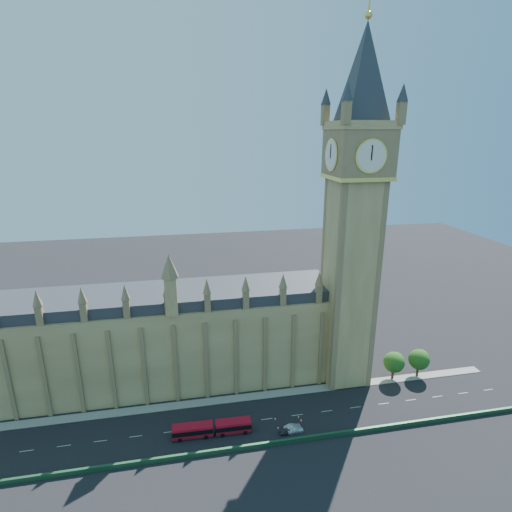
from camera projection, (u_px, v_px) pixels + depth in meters
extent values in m
plane|color=black|center=(219.00, 425.00, 98.63)|extent=(400.00, 400.00, 0.00)
cube|color=#987A49|center=(121.00, 346.00, 111.09)|extent=(120.00, 20.00, 25.00)
cube|color=#2D3035|center=(115.00, 299.00, 106.97)|extent=(120.00, 18.00, 3.00)
cube|color=#987A49|center=(349.00, 285.00, 110.08)|extent=(12.00, 12.00, 58.00)
cube|color=olive|center=(358.00, 155.00, 99.78)|extent=(14.00, 14.00, 12.00)
cylinder|color=silver|center=(371.00, 156.00, 93.07)|extent=(7.20, 0.30, 7.20)
cube|color=#987A49|center=(360.00, 125.00, 97.72)|extent=(14.50, 14.50, 2.00)
pyramid|color=#2D3035|center=(368.00, 19.00, 90.95)|extent=(20.59, 20.59, 22.00)
sphere|color=#F2C64C|center=(368.00, 15.00, 90.71)|extent=(1.80, 1.80, 1.80)
cube|color=#1E4C2D|center=(223.00, 450.00, 90.00)|extent=(160.00, 0.60, 1.20)
cube|color=gray|center=(216.00, 401.00, 107.52)|extent=(160.00, 3.00, 0.16)
cylinder|color=#382619|center=(393.00, 373.00, 116.80)|extent=(0.70, 0.70, 4.00)
sphere|color=#1B4913|center=(394.00, 362.00, 115.77)|extent=(6.00, 6.00, 6.00)
sphere|color=#1B4913|center=(396.00, 360.00, 116.02)|extent=(4.38, 4.38, 4.38)
cylinder|color=#382619|center=(418.00, 370.00, 118.24)|extent=(0.70, 0.70, 4.00)
sphere|color=#1B4913|center=(419.00, 359.00, 117.21)|extent=(6.00, 6.00, 6.00)
sphere|color=#1B4913|center=(421.00, 357.00, 117.46)|extent=(4.38, 4.38, 4.38)
cube|color=#AD0B1D|center=(193.00, 431.00, 94.50)|extent=(9.62, 2.91, 3.18)
cube|color=#AD0B1D|center=(233.00, 426.00, 95.99)|extent=(8.56, 2.88, 3.18)
cube|color=black|center=(193.00, 430.00, 94.38)|extent=(9.67, 2.97, 1.21)
cube|color=black|center=(233.00, 425.00, 95.87)|extent=(8.61, 2.94, 1.21)
cylinder|color=black|center=(212.00, 429.00, 95.25)|extent=(0.91, 2.57, 2.55)
cylinder|color=black|center=(180.00, 440.00, 93.09)|extent=(1.07, 0.35, 1.06)
cylinder|color=black|center=(180.00, 432.00, 95.59)|extent=(1.07, 0.35, 1.06)
cylinder|color=black|center=(206.00, 437.00, 94.03)|extent=(1.07, 0.35, 1.06)
cylinder|color=black|center=(206.00, 429.00, 96.53)|extent=(1.07, 0.35, 1.06)
cylinder|color=black|center=(223.00, 435.00, 94.63)|extent=(1.07, 0.35, 1.06)
cylinder|color=black|center=(222.00, 428.00, 97.13)|extent=(1.07, 0.35, 1.06)
cylinder|color=black|center=(245.00, 433.00, 95.47)|extent=(1.07, 0.35, 1.06)
cylinder|color=black|center=(244.00, 425.00, 97.97)|extent=(1.07, 0.35, 1.06)
imported|color=#393C3F|center=(287.00, 431.00, 95.80)|extent=(3.95, 1.77, 1.32)
imported|color=#9B9FA2|center=(293.00, 427.00, 96.89)|extent=(4.41, 1.81, 1.42)
imported|color=white|center=(295.00, 430.00, 96.25)|extent=(4.35, 2.13, 1.22)
cube|color=black|center=(301.00, 422.00, 99.80)|extent=(0.58, 0.58, 0.04)
cone|color=#FF320D|center=(301.00, 421.00, 99.69)|extent=(0.64, 0.64, 0.78)
cylinder|color=white|center=(301.00, 420.00, 99.66)|extent=(0.38, 0.38, 0.13)
cube|color=black|center=(278.00, 429.00, 97.41)|extent=(0.40, 0.40, 0.04)
cone|color=orange|center=(278.00, 428.00, 97.32)|extent=(0.44, 0.44, 0.63)
cylinder|color=white|center=(278.00, 428.00, 97.29)|extent=(0.30, 0.30, 0.11)
cube|color=black|center=(275.00, 420.00, 100.44)|extent=(0.49, 0.49, 0.04)
cone|color=orange|center=(275.00, 419.00, 100.35)|extent=(0.54, 0.54, 0.65)
cylinder|color=white|center=(275.00, 419.00, 100.32)|extent=(0.32, 0.32, 0.11)
cube|color=black|center=(299.00, 418.00, 101.10)|extent=(0.47, 0.47, 0.04)
cone|color=#FD4C0D|center=(299.00, 417.00, 101.01)|extent=(0.52, 0.52, 0.65)
cylinder|color=white|center=(299.00, 417.00, 100.98)|extent=(0.32, 0.32, 0.11)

